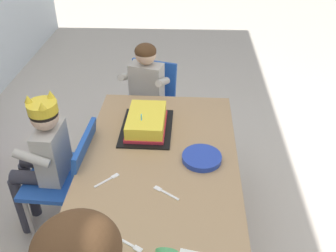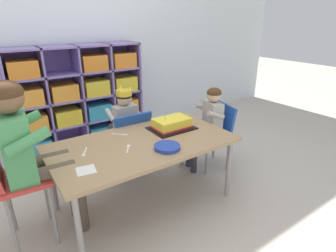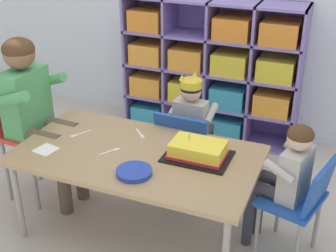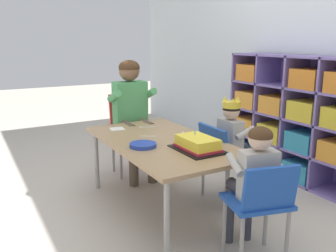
# 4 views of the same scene
# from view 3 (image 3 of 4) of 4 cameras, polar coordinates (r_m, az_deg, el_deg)

# --- Properties ---
(ground) EXTENTS (16.00, 16.00, 0.00)m
(ground) POSITION_cam_3_polar(r_m,az_deg,el_deg) (2.87, -3.56, -12.82)
(ground) COLOR #BCB2A3
(storage_cubby_shelf) EXTENTS (1.43, 0.34, 1.14)m
(storage_cubby_shelf) POSITION_cam_3_polar(r_m,az_deg,el_deg) (3.76, 5.19, 6.84)
(storage_cubby_shelf) COLOR #7F6BB2
(storage_cubby_shelf) RESTS_ON ground
(activity_table) EXTENTS (1.35, 0.75, 0.54)m
(activity_table) POSITION_cam_3_polar(r_m,az_deg,el_deg) (2.58, -3.87, -4.13)
(activity_table) COLOR #A37F56
(activity_table) RESTS_ON ground
(classroom_chair_blue) EXTENTS (0.39, 0.35, 0.63)m
(classroom_chair_blue) POSITION_cam_3_polar(r_m,az_deg,el_deg) (2.98, 2.30, -2.23)
(classroom_chair_blue) COLOR #1E4CA8
(classroom_chair_blue) RESTS_ON ground
(child_with_crown) EXTENTS (0.30, 0.31, 0.85)m
(child_with_crown) POSITION_cam_3_polar(r_m,az_deg,el_deg) (3.00, 3.12, 1.03)
(child_with_crown) COLOR #B2ADA3
(child_with_crown) RESTS_ON ground
(classroom_chair_adult_side) EXTENTS (0.33, 0.37, 0.77)m
(classroom_chair_adult_side) POSITION_cam_3_polar(r_m,az_deg,el_deg) (3.10, -17.47, -0.34)
(classroom_chair_adult_side) COLOR red
(classroom_chair_adult_side) RESTS_ON ground
(adult_helper_seated) EXTENTS (0.44, 0.42, 1.09)m
(adult_helper_seated) POSITION_cam_3_polar(r_m,az_deg,el_deg) (2.94, -16.32, 2.71)
(adult_helper_seated) COLOR #4C9E5B
(adult_helper_seated) RESTS_ON ground
(classroom_chair_guest_side) EXTENTS (0.38, 0.40, 0.63)m
(classroom_chair_guest_side) POSITION_cam_3_polar(r_m,az_deg,el_deg) (2.56, 16.18, -8.75)
(classroom_chair_guest_side) COLOR #1E4CA8
(classroom_chair_guest_side) RESTS_ON ground
(guest_at_table_side) EXTENTS (0.33, 0.33, 0.81)m
(guest_at_table_side) POSITION_cam_3_polar(r_m,az_deg,el_deg) (2.52, 14.50, -5.69)
(guest_at_table_side) COLOR #B2ADA3
(guest_at_table_side) RESTS_ON ground
(birthday_cake_on_tray) EXTENTS (0.36, 0.27, 0.13)m
(birthday_cake_on_tray) POSITION_cam_3_polar(r_m,az_deg,el_deg) (2.51, 3.73, -3.13)
(birthday_cake_on_tray) COLOR black
(birthday_cake_on_tray) RESTS_ON activity_table
(paper_plate_stack) EXTENTS (0.19, 0.19, 0.03)m
(paper_plate_stack) POSITION_cam_3_polar(r_m,az_deg,el_deg) (2.37, -4.23, -5.73)
(paper_plate_stack) COLOR #233DA3
(paper_plate_stack) RESTS_ON activity_table
(paper_napkin_square) EXTENTS (0.13, 0.13, 0.00)m
(paper_napkin_square) POSITION_cam_3_polar(r_m,az_deg,el_deg) (2.68, -14.97, -2.86)
(paper_napkin_square) COLOR white
(paper_napkin_square) RESTS_ON activity_table
(fork_near_cake_tray) EXTENTS (0.10, 0.10, 0.00)m
(fork_near_cake_tray) POSITION_cam_3_polar(r_m,az_deg,el_deg) (2.76, -3.46, -0.98)
(fork_near_cake_tray) COLOR white
(fork_near_cake_tray) RESTS_ON activity_table
(fork_at_table_front_edge) EXTENTS (0.08, 0.13, 0.00)m
(fork_at_table_front_edge) POSITION_cam_3_polar(r_m,az_deg,el_deg) (2.81, -10.96, -0.98)
(fork_at_table_front_edge) COLOR white
(fork_at_table_front_edge) RESTS_ON activity_table
(fork_beside_plate_stack) EXTENTS (0.08, 0.12, 0.00)m
(fork_beside_plate_stack) POSITION_cam_3_polar(r_m,az_deg,el_deg) (2.59, -7.16, -3.14)
(fork_beside_plate_stack) COLOR white
(fork_beside_plate_stack) RESTS_ON activity_table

